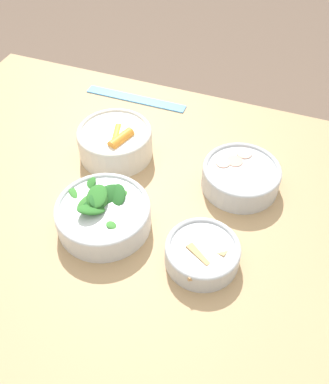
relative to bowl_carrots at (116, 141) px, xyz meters
name	(u,v)px	position (x,y,z in m)	size (l,w,h in m)	color
ground_plane	(148,362)	(0.11, -0.14, -0.76)	(10.00, 10.00, 0.00)	brown
dining_table	(140,250)	(0.11, -0.14, -0.15)	(1.13, 0.84, 0.72)	tan
bowl_carrots	(116,141)	(0.00, 0.00, 0.00)	(0.15, 0.15, 0.07)	silver
bowl_greens	(103,213)	(0.06, -0.18, 0.00)	(0.17, 0.17, 0.07)	silver
bowl_beans_hotdog	(241,177)	(0.27, 0.00, -0.01)	(0.15, 0.15, 0.05)	silver
bowl_cookies	(203,253)	(0.25, -0.20, -0.01)	(0.13, 0.13, 0.04)	silver
ruler	(136,99)	(-0.04, 0.20, -0.03)	(0.25, 0.03, 0.00)	#4C99E0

